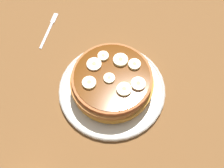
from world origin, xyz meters
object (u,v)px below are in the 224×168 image
object	(u,v)px
banana_slice_6	(121,60)
banana_slice_7	(94,64)
pancake_stack	(112,83)
banana_slice_5	(138,84)
banana_slice_0	(110,79)
plate	(112,90)
fork	(50,28)
banana_slice_1	(103,56)
banana_slice_2	(124,89)
banana_slice_3	(89,83)
banana_slice_4	(134,64)

from	to	relation	value
banana_slice_6	banana_slice_7	size ratio (longest dim) A/B	1.00
pancake_stack	banana_slice_5	xyz separation A→B (cm)	(2.15, -5.92, 3.57)
banana_slice_6	banana_slice_0	bearing A→B (deg)	-164.37
plate	fork	distance (cm)	26.99
banana_slice_1	banana_slice_2	size ratio (longest dim) A/B	0.79
banana_slice_7	plate	bearing A→B (deg)	-84.40
banana_slice_0	banana_slice_2	size ratio (longest dim) A/B	0.78
banana_slice_2	banana_slice_3	size ratio (longest dim) A/B	1.05
pancake_stack	banana_slice_4	distance (cm)	6.96
plate	pancake_stack	size ratio (longest dim) A/B	1.30
plate	banana_slice_2	bearing A→B (deg)	-102.28
banana_slice_1	banana_slice_2	bearing A→B (deg)	-110.54
banana_slice_0	banana_slice_6	size ratio (longest dim) A/B	0.75
plate	banana_slice_5	bearing A→B (deg)	-69.43
banana_slice_7	banana_slice_6	bearing A→B (deg)	-38.62
banana_slice_3	banana_slice_4	size ratio (longest dim) A/B	1.09
banana_slice_1	banana_slice_6	xyz separation A→B (cm)	(1.86, -3.87, 0.06)
plate	banana_slice_4	world-z (taller)	banana_slice_4
pancake_stack	banana_slice_5	world-z (taller)	banana_slice_5
banana_slice_0	banana_slice_1	size ratio (longest dim) A/B	0.99
pancake_stack	banana_slice_7	size ratio (longest dim) A/B	5.83
pancake_stack	banana_slice_2	distance (cm)	5.78
banana_slice_1	banana_slice_6	bearing A→B (deg)	-64.28
banana_slice_5	fork	world-z (taller)	banana_slice_5
banana_slice_0	banana_slice_7	distance (cm)	5.51
banana_slice_3	banana_slice_4	world-z (taller)	same
plate	banana_slice_3	bearing A→B (deg)	152.08
pancake_stack	banana_slice_1	bearing A→B (deg)	63.90
plate	banana_slice_7	size ratio (longest dim) A/B	7.60
banana_slice_2	pancake_stack	bearing A→B (deg)	76.48
banana_slice_4	banana_slice_7	size ratio (longest dim) A/B	0.84
banana_slice_1	fork	size ratio (longest dim) A/B	0.22
banana_slice_3	banana_slice_7	world-z (taller)	banana_slice_3
fork	pancake_stack	bearing A→B (deg)	-96.89
banana_slice_1	banana_slice_4	distance (cm)	7.78
banana_slice_4	banana_slice_1	bearing A→B (deg)	113.58
banana_slice_2	banana_slice_4	distance (cm)	7.10
banana_slice_1	banana_slice_5	size ratio (longest dim) A/B	0.78
banana_slice_2	banana_slice_1	bearing A→B (deg)	69.46
banana_slice_3	banana_slice_5	size ratio (longest dim) A/B	0.95
banana_slice_4	banana_slice_7	xyz separation A→B (cm)	(-6.22, 7.23, -0.08)
plate	banana_slice_7	xyz separation A→B (cm)	(-0.51, 5.19, 7.23)
plate	banana_slice_7	world-z (taller)	banana_slice_7
plate	banana_slice_6	size ratio (longest dim) A/B	7.58
banana_slice_7	banana_slice_1	bearing A→B (deg)	-1.95
banana_slice_0	plate	bearing A→B (deg)	17.41
banana_slice_3	banana_slice_6	bearing A→B (deg)	-8.45
pancake_stack	fork	bearing A→B (deg)	83.11
banana_slice_3	banana_slice_5	world-z (taller)	same
banana_slice_0	banana_slice_4	xyz separation A→B (cm)	(6.67, -1.74, 0.11)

